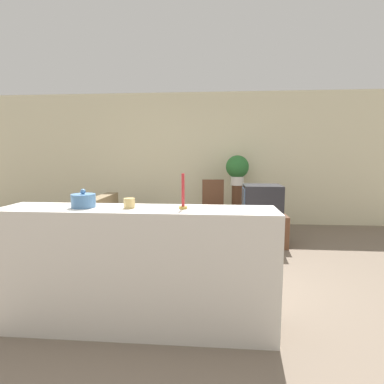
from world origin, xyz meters
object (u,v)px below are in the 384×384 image
Objects in this scene: couch at (112,234)px; potted_plant at (237,168)px; wooden_chair at (213,205)px; television at (262,200)px; decorative_bowl at (83,201)px.

couch is 2.66m from potted_plant.
wooden_chair reaches higher than couch.
couch is at bearing -142.86° from wooden_chair.
wooden_chair is at bearing -136.18° from potted_plant.
wooden_chair is at bearing 141.65° from television.
decorative_bowl is at bearing -108.26° from wooden_chair.
couch is at bearing -141.16° from potted_plant.
television reaches higher than couch.
couch is 3.60× the size of potted_plant.
wooden_chair is 1.71× the size of potted_plant.
couch is 1.88m from wooden_chair.
couch is 2.16m from decorative_bowl.
couch is 10.81× the size of decorative_bowl.
wooden_chair is 5.13× the size of decorative_bowl.
decorative_bowl reaches higher than wooden_chair.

